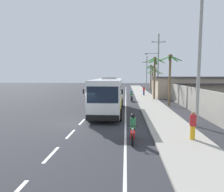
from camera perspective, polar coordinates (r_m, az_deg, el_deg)
The scene contains 18 objects.
ground_plane at distance 16.37m, azimuth -8.84°, elevation -7.62°, with size 160.00×160.00×0.00m, color #303035.
sidewalk_kerb at distance 25.99m, azimuth 11.05°, elevation -2.45°, with size 3.20×90.00×0.14m, color #A8A399.
lane_markings at distance 30.46m, azimuth 1.16°, elevation -1.24°, with size 3.71×71.00×0.01m.
boundary_wall at distance 30.45m, azimuth 17.27°, elevation 0.86°, with size 0.24×60.00×2.51m, color #9E998E.
coach_bus_foreground at distance 20.48m, azimuth -1.03°, elevation 0.60°, with size 3.07×10.80×3.67m.
motorcycle_beside_bus at distance 29.37m, azimuth 5.52°, elevation -0.27°, with size 0.56×1.96×1.58m.
motorcycle_trailing at distance 11.84m, azimuth 5.86°, elevation -9.59°, with size 0.56×1.96×1.62m.
pedestrian_near_kerb at distance 37.27m, azimuth 8.96°, elevation 1.50°, with size 0.36×0.36×1.59m.
pedestrian_midwalk at distance 12.57m, azimuth 21.81°, elevation -7.55°, with size 0.36×0.36×1.62m.
utility_pole_nearest at distance 16.08m, azimuth 23.42°, elevation 11.08°, with size 1.94×0.24×10.39m.
utility_pole_mid at distance 33.72m, azimuth 12.76°, elevation 8.58°, with size 3.28×0.24×10.30m.
utility_pole_far at distance 51.73m, azimuth 9.74°, elevation 6.57°, with size 2.41×0.24×8.52m.
palm_nearest at distance 45.31m, azimuth 12.03°, elevation 5.94°, with size 4.02×3.66×5.12m.
palm_second at distance 31.42m, azimuth 11.90°, elevation 7.50°, with size 3.34×3.20×6.55m.
palm_third at distance 48.14m, azimuth 11.32°, elevation 6.36°, with size 2.69×2.86×5.92m.
palm_fourth at distance 55.01m, azimuth 10.86°, elevation 6.50°, with size 3.29×3.30×6.53m.
palm_farthest at distance 26.19m, azimuth 16.00°, elevation 7.40°, with size 3.08×3.07×6.36m.
roadside_building at distance 37.30m, azimuth 21.92°, elevation 2.41°, with size 13.80×8.00×3.55m.
Camera 1 is at (3.57, -15.52, 3.83)m, focal length 32.46 mm.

